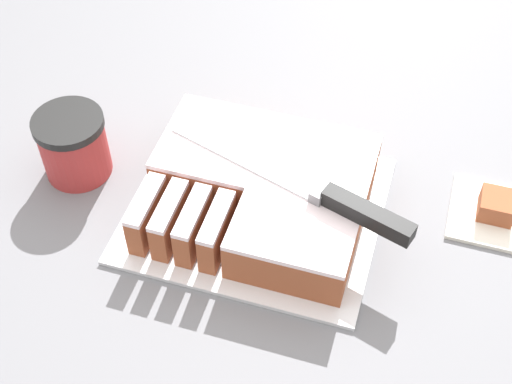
{
  "coord_description": "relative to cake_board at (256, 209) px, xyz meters",
  "views": [
    {
      "loc": [
        0.23,
        -0.66,
        1.66
      ],
      "look_at": [
        0.05,
        -0.08,
        0.97
      ],
      "focal_mm": 50.0,
      "sensor_mm": 36.0,
      "label": 1
    }
  ],
  "objects": [
    {
      "name": "countertop",
      "position": [
        -0.05,
        0.08,
        -0.47
      ],
      "size": [
        1.4,
        1.1,
        0.93
      ],
      "color": "slate",
      "rests_on": "ground_plane"
    },
    {
      "name": "brownie",
      "position": [
        0.3,
        0.08,
        0.02
      ],
      "size": [
        0.04,
        0.04,
        0.03
      ],
      "color": "#994C2D",
      "rests_on": "paper_napkin"
    },
    {
      "name": "cake",
      "position": [
        0.01,
        0.01,
        0.03
      ],
      "size": [
        0.28,
        0.24,
        0.06
      ],
      "color": "#994C2D",
      "rests_on": "cake_board"
    },
    {
      "name": "paper_napkin",
      "position": [
        0.3,
        0.08,
        0.0
      ],
      "size": [
        0.11,
        0.11,
        0.01
      ],
      "color": "white",
      "rests_on": "countertop"
    },
    {
      "name": "cake_board",
      "position": [
        0.0,
        0.0,
        0.0
      ],
      "size": [
        0.32,
        0.28,
        0.01
      ],
      "color": "silver",
      "rests_on": "countertop"
    },
    {
      "name": "coffee_cup",
      "position": [
        -0.26,
        -0.0,
        0.04
      ],
      "size": [
        0.09,
        0.09,
        0.09
      ],
      "color": "#B23333",
      "rests_on": "countertop"
    },
    {
      "name": "knife",
      "position": [
        0.1,
        -0.02,
        0.08
      ],
      "size": [
        0.34,
        0.13,
        0.02
      ],
      "rotation": [
        0.0,
        0.0,
        2.83
      ],
      "color": "silver",
      "rests_on": "cake"
    }
  ]
}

